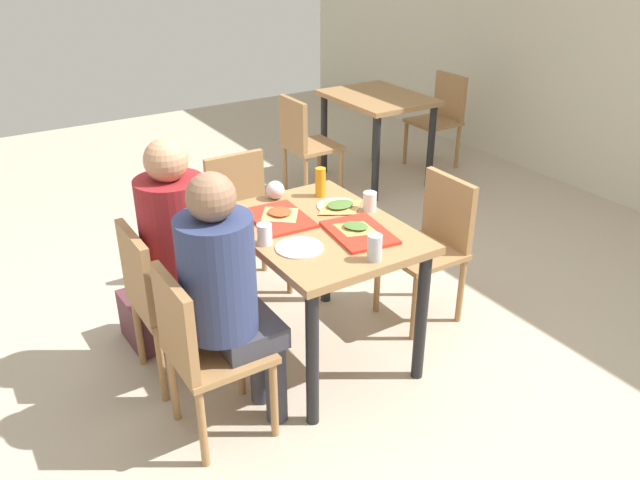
{
  "coord_description": "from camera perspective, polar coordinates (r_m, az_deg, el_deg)",
  "views": [
    {
      "loc": [
        2.42,
        -1.52,
        2.12
      ],
      "look_at": [
        0.0,
        0.0,
        0.68
      ],
      "focal_mm": 36.3,
      "sensor_mm": 36.0,
      "label": 1
    }
  ],
  "objects": [
    {
      "name": "chair_near_right",
      "position": [
        2.82,
        -10.53,
        -9.14
      ],
      "size": [
        0.4,
        0.4,
        0.84
      ],
      "color": "#9E7247",
      "rests_on": "ground_plane"
    },
    {
      "name": "soda_can",
      "position": [
        2.84,
        4.84,
        -0.68
      ],
      "size": [
        0.07,
        0.07,
        0.12
      ],
      "primitive_type": "cylinder",
      "color": "#B7BCC6",
      "rests_on": "main_table"
    },
    {
      "name": "background_chair_near",
      "position": [
        5.3,
        -1.45,
        8.78
      ],
      "size": [
        0.4,
        0.4,
        0.84
      ],
      "color": "#9E7247",
      "rests_on": "ground_plane"
    },
    {
      "name": "chair_far_side",
      "position": [
        3.71,
        9.97,
        0.15
      ],
      "size": [
        0.4,
        0.4,
        0.84
      ],
      "color": "#9E7247",
      "rests_on": "ground_plane"
    },
    {
      "name": "condiment_bottle",
      "position": [
        3.49,
        0.04,
        5.12
      ],
      "size": [
        0.06,
        0.06,
        0.16
      ],
      "primitive_type": "cylinder",
      "color": "orange",
      "rests_on": "main_table"
    },
    {
      "name": "background_chair_far",
      "position": [
        6.15,
        10.6,
        10.89
      ],
      "size": [
        0.4,
        0.4,
        0.84
      ],
      "color": "#9E7247",
      "rests_on": "ground_plane"
    },
    {
      "name": "chair_near_left",
      "position": [
        3.22,
        -13.94,
        -4.63
      ],
      "size": [
        0.4,
        0.4,
        0.84
      ],
      "color": "#9E7247",
      "rests_on": "ground_plane"
    },
    {
      "name": "chair_left_end",
      "position": [
        3.98,
        -6.75,
        2.34
      ],
      "size": [
        0.4,
        0.4,
        0.84
      ],
      "color": "#9E7247",
      "rests_on": "ground_plane"
    },
    {
      "name": "person_in_brown_jacket",
      "position": [
        2.73,
        -8.25,
        -4.1
      ],
      "size": [
        0.32,
        0.42,
        1.25
      ],
      "color": "#383842",
      "rests_on": "ground_plane"
    },
    {
      "name": "background_table",
      "position": [
        5.65,
        5.06,
        11.31
      ],
      "size": [
        0.9,
        0.7,
        0.76
      ],
      "color": "#9E7247",
      "rests_on": "ground_plane"
    },
    {
      "name": "pizza_slice_a",
      "position": [
        3.26,
        -3.55,
        2.41
      ],
      "size": [
        0.2,
        0.19,
        0.02
      ],
      "color": "#DBAD60",
      "rests_on": "tray_red_near"
    },
    {
      "name": "pizza_slice_c",
      "position": [
        3.36,
        1.79,
        3.05
      ],
      "size": [
        0.19,
        0.23,
        0.02
      ],
      "color": "tan",
      "rests_on": "paper_plate_center"
    },
    {
      "name": "person_in_red",
      "position": [
        3.14,
        -12.04,
        -0.12
      ],
      "size": [
        0.32,
        0.42,
        1.25
      ],
      "color": "#383842",
      "rests_on": "ground_plane"
    },
    {
      "name": "tray_red_far",
      "position": [
        3.09,
        3.47,
        0.66
      ],
      "size": [
        0.39,
        0.31,
        0.02
      ],
      "primitive_type": "cube",
      "rotation": [
        0.0,
        0.0,
        -0.13
      ],
      "color": "red",
      "rests_on": "main_table"
    },
    {
      "name": "paper_plate_center",
      "position": [
        3.38,
        1.61,
        3.0
      ],
      "size": [
        0.22,
        0.22,
        0.01
      ],
      "primitive_type": "cylinder",
      "color": "white",
      "rests_on": "main_table"
    },
    {
      "name": "plastic_cup_a",
      "position": [
        3.33,
        4.41,
        3.41
      ],
      "size": [
        0.07,
        0.07,
        0.1
      ],
      "primitive_type": "cylinder",
      "color": "white",
      "rests_on": "main_table"
    },
    {
      "name": "handbag",
      "position": [
        3.69,
        -15.41,
        -6.88
      ],
      "size": [
        0.33,
        0.17,
        0.28
      ],
      "primitive_type": "cube",
      "rotation": [
        0.0,
        0.0,
        0.04
      ],
      "color": "#592D38",
      "rests_on": "ground_plane"
    },
    {
      "name": "paper_plate_near_edge",
      "position": [
        2.96,
        -1.84,
        -0.67
      ],
      "size": [
        0.22,
        0.22,
        0.01
      ],
      "primitive_type": "cylinder",
      "color": "white",
      "rests_on": "main_table"
    },
    {
      "name": "pizza_slice_b",
      "position": [
        3.11,
        3.17,
        1.15
      ],
      "size": [
        0.22,
        0.21,
        0.02
      ],
      "color": "tan",
      "rests_on": "tray_red_far"
    },
    {
      "name": "foil_bundle",
      "position": [
        3.47,
        -3.97,
        4.43
      ],
      "size": [
        0.1,
        0.1,
        0.1
      ],
      "primitive_type": "sphere",
      "color": "silver",
      "rests_on": "main_table"
    },
    {
      "name": "ground_plane",
      "position": [
        3.57,
        0.0,
        -9.97
      ],
      "size": [
        10.0,
        10.0,
        0.02
      ],
      "primitive_type": "cube",
      "color": "#B7A893"
    },
    {
      "name": "tray_red_near",
      "position": [
        3.24,
        -3.59,
        1.93
      ],
      "size": [
        0.38,
        0.28,
        0.02
      ],
      "primitive_type": "cube",
      "rotation": [
        0.0,
        0.0,
        -0.06
      ],
      "color": "red",
      "rests_on": "main_table"
    },
    {
      "name": "main_table",
      "position": [
        3.22,
        0.0,
        -0.67
      ],
      "size": [
        0.99,
        0.75,
        0.76
      ],
      "color": "#9E7247",
      "rests_on": "ground_plane"
    },
    {
      "name": "plastic_cup_b",
      "position": [
        2.99,
        -4.91,
        0.51
      ],
      "size": [
        0.07,
        0.07,
        0.1
      ],
      "primitive_type": "cylinder",
      "color": "white",
      "rests_on": "main_table"
    }
  ]
}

